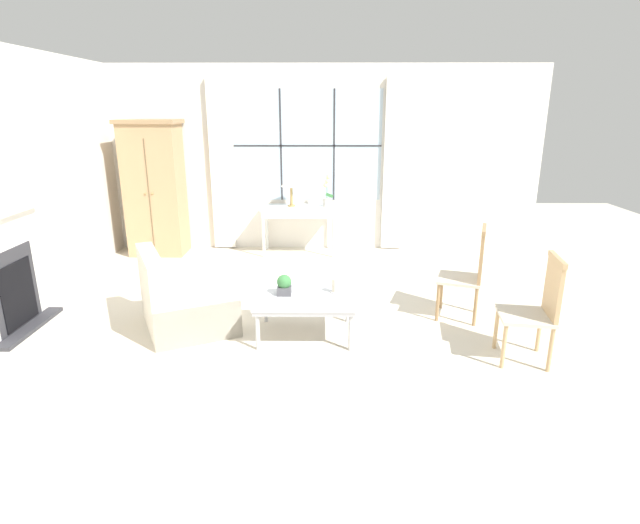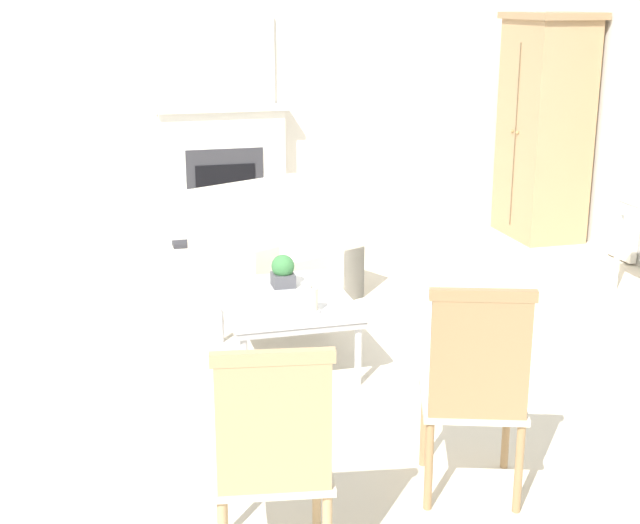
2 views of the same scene
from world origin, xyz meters
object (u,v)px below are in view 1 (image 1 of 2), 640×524
Objects in this scene: fireplace at (2,265)px; potted_plant_small at (284,285)px; armchair_upholstered at (185,302)px; side_chair_wooden at (470,269)px; table_lamp at (291,182)px; accent_chair_wooden at (539,304)px; pillar_candle at (336,286)px; armoire at (155,188)px; coffee_table at (305,300)px; console_table at (299,212)px; potted_orchid at (327,195)px.

potted_plant_small is (2.78, -0.07, -0.17)m from fireplace.
armchair_upholstered is 1.24× the size of side_chair_wooden.
accent_chair_wooden is at bearing -55.82° from table_lamp.
armchair_upholstered is 1.07m from potted_plant_small.
armoire is at bearing 133.07° from pillar_candle.
table_lamp reaches higher than pillar_candle.
armoire is 3.83m from coffee_table.
potted_plant_small is (0.11, -2.94, -0.59)m from table_lamp.
armoire is (0.61, 2.84, 0.33)m from fireplace.
pillar_candle is (2.67, -2.86, -0.53)m from armoire.
accent_chair_wooden is 1.01× the size of coffee_table.
console_table is 2.38× the size of table_lamp.
armchair_upholstered is 1.26m from coffee_table.
armoire is at bearing -179.65° from potted_orchid.
armchair_upholstered is at bearing -67.65° from armoire.
table_lamp is at bearing 128.76° from side_chair_wooden.
accent_chair_wooden reaches higher than potted_plant_small.
console_table is at bearing 69.38° from armchair_upholstered.
coffee_table is (0.20, -2.95, -0.27)m from console_table.
fireplace is 1.75× the size of console_table.
console_table is 2.91m from pillar_candle.
fireplace reaches higher than table_lamp.
console_table is at bearing 127.51° from side_chair_wooden.
potted_orchid is at bearing 91.50° from pillar_candle.
pillar_candle is at bearing -3.86° from armchair_upholstered.
armoire reaches higher than side_chair_wooden.
side_chair_wooden is 1.05× the size of coffee_table.
table_lamp is (2.06, 0.03, 0.10)m from armoire.
console_table reaches higher than coffee_table.
potted_orchid reaches higher than side_chair_wooden.
potted_orchid reaches higher than accent_chair_wooden.
side_chair_wooden reaches higher than potted_plant_small.
fireplace is 12.69× the size of pillar_candle.
pillar_candle is (0.30, 0.09, 0.11)m from coffee_table.
armoire is 2.60m from potted_orchid.
potted_orchid is (0.43, 0.01, 0.26)m from console_table.
console_table is 1.17× the size of accent_chair_wooden.
accent_chair_wooden is (2.25, -3.45, -0.11)m from console_table.
console_table is 3.15m from side_chair_wooden.
table_lamp is at bearing 92.15° from potted_plant_small.
accent_chair_wooden is (3.29, -0.69, 0.27)m from armchair_upholstered.
pillar_candle is at bearing 16.06° from coffee_table.
armoire reaches higher than fireplace.
armoire is at bearing 112.35° from armchair_upholstered.
console_table is at bearing -178.14° from potted_orchid.
potted_orchid reaches higher than table_lamp.
fireplace reaches higher than accent_chair_wooden.
console_table is 1.13× the size of side_chair_wooden.
accent_chair_wooden is at bearing -37.96° from armoire.
potted_plant_small is (-0.00, -2.91, -0.13)m from console_table.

